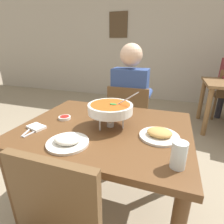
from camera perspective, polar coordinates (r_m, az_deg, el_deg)
The scene contains 14 objects.
ground_plane at distance 1.71m, azimuth -1.84°, elevation -28.38°, with size 16.00×16.00×0.00m, color gray.
cafe_rear_partition at distance 4.49m, azimuth 14.85°, elevation 22.95°, with size 10.00×0.10×3.00m, color #BCB2A3.
picture_frame_hung at distance 4.63m, azimuth 2.06°, elevation 26.19°, with size 0.44×0.03×0.56m, color #4C3823.
dining_table_main at distance 1.29m, azimuth -2.18°, elevation -9.31°, with size 1.14×0.90×0.77m.
chair_diner_main at distance 1.98m, azimuth 5.48°, elevation -2.54°, with size 0.44×0.44×0.90m.
diner_main at distance 1.93m, azimuth 5.95°, elevation 4.25°, with size 0.40×0.45×1.31m.
curry_bowl at distance 1.18m, azimuth -0.54°, elevation 1.05°, with size 0.33×0.30×0.26m.
rice_plate at distance 1.05m, azimuth -14.07°, elevation -8.99°, with size 0.24×0.24×0.06m.
appetizer_plate at distance 1.12m, azimuth 14.97°, elevation -6.94°, with size 0.24×0.24×0.06m.
sauce_dish at distance 1.39m, azimuth -14.99°, elevation -1.75°, with size 0.09×0.09×0.02m.
napkin_folded at distance 1.31m, azimuth -23.17°, elevation -4.45°, with size 0.12×0.08×0.02m, color white.
fork_utensil at distance 1.29m, azimuth -25.26°, elevation -5.34°, with size 0.01×0.17×0.01m, color silver.
spoon_utensil at distance 1.26m, azimuth -23.59°, elevation -5.74°, with size 0.01×0.17×0.01m, color silver.
drink_glass at distance 0.88m, azimuth 20.61°, elevation -13.17°, with size 0.07×0.07×0.13m.
Camera 1 is at (0.41, -1.04, 1.30)m, focal length 28.44 mm.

